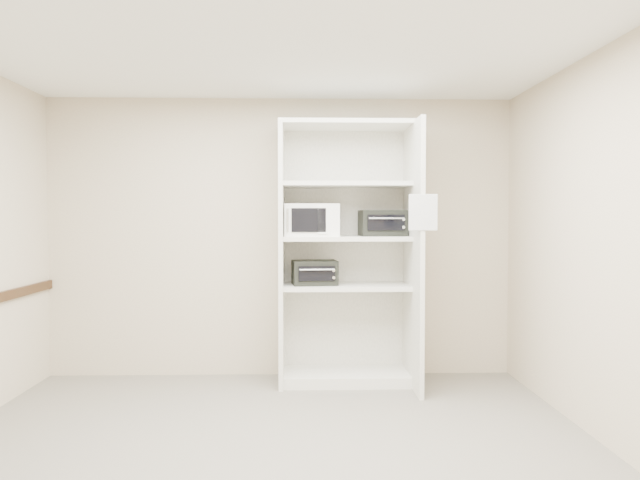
{
  "coord_description": "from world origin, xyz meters",
  "views": [
    {
      "loc": [
        0.21,
        -4.1,
        1.54
      ],
      "look_at": [
        0.37,
        1.38,
        1.35
      ],
      "focal_mm": 35.0,
      "sensor_mm": 36.0,
      "label": 1
    }
  ],
  "objects_px": {
    "toaster_oven_upper": "(383,223)",
    "shelving_unit": "(351,262)",
    "microwave": "(312,220)",
    "toaster_oven_lower": "(315,273)"
  },
  "relations": [
    {
      "from": "shelving_unit",
      "to": "toaster_oven_upper",
      "type": "relative_size",
      "value": 5.74
    },
    {
      "from": "shelving_unit",
      "to": "microwave",
      "type": "xyz_separation_m",
      "value": [
        -0.36,
        0.01,
        0.39
      ]
    },
    {
      "from": "toaster_oven_lower",
      "to": "microwave",
      "type": "bearing_deg",
      "value": 107.96
    },
    {
      "from": "shelving_unit",
      "to": "microwave",
      "type": "height_order",
      "value": "shelving_unit"
    },
    {
      "from": "shelving_unit",
      "to": "microwave",
      "type": "relative_size",
      "value": 4.82
    },
    {
      "from": "shelving_unit",
      "to": "toaster_oven_upper",
      "type": "distance_m",
      "value": 0.47
    },
    {
      "from": "toaster_oven_upper",
      "to": "toaster_oven_lower",
      "type": "bearing_deg",
      "value": -177.07
    },
    {
      "from": "toaster_oven_upper",
      "to": "shelving_unit",
      "type": "bearing_deg",
      "value": -174.93
    },
    {
      "from": "toaster_oven_upper",
      "to": "toaster_oven_lower",
      "type": "xyz_separation_m",
      "value": [
        -0.64,
        -0.08,
        -0.46
      ]
    },
    {
      "from": "shelving_unit",
      "to": "microwave",
      "type": "distance_m",
      "value": 0.53
    }
  ]
}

